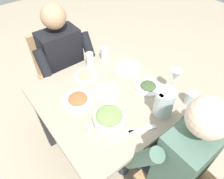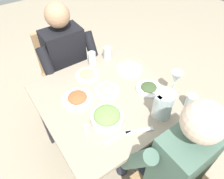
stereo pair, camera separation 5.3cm
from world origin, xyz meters
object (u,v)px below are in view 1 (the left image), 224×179
object	(u,v)px
salt_shaker	(89,129)
water_glass_far_right	(105,53)
water_glass_far_left	(191,98)
wine_glass	(175,76)
dining_table	(108,108)
plate_rice_curry	(78,99)
plate_beans	(107,90)
diner_near	(170,152)
chair_far	(60,70)
water_pitcher	(164,102)
water_glass_near_right	(90,59)
plate_fries	(86,75)
plate_dolmas	(148,86)
salad_bowl	(109,117)
plate_yoghurt	(128,68)
diner_far	(69,69)

from	to	relation	value
salt_shaker	water_glass_far_right	bearing A→B (deg)	46.22
water_glass_far_right	salt_shaker	world-z (taller)	water_glass_far_right
water_glass_far_left	wine_glass	xyz separation A→B (m)	(-0.01, 0.15, 0.09)
dining_table	plate_rice_curry	size ratio (longest dim) A/B	4.22
salt_shaker	plate_beans	bearing A→B (deg)	35.58
diner_near	plate_rice_curry	distance (m)	0.67
chair_far	salt_shaker	world-z (taller)	chair_far
water_glass_far_left	water_pitcher	bearing A→B (deg)	163.85
water_pitcher	plate_beans	world-z (taller)	water_pitcher
water_glass_near_right	water_pitcher	bearing A→B (deg)	-83.00
chair_far	plate_rice_curry	bearing A→B (deg)	-104.05
plate_fries	water_glass_near_right	distance (m)	0.16
plate_dolmas	water_glass_far_right	world-z (taller)	water_glass_far_right
chair_far	water_glass_far_right	xyz separation A→B (m)	(0.27, -0.37, 0.29)
diner_near	salad_bowl	bearing A→B (deg)	117.97
water_glass_far_right	water_glass_near_right	bearing A→B (deg)	177.33
salad_bowl	plate_yoghurt	distance (m)	0.52
dining_table	plate_rice_curry	world-z (taller)	plate_rice_curry
diner_near	water_glass_far_right	xyz separation A→B (m)	(0.18, 0.89, 0.14)
diner_far	plate_yoghurt	xyz separation A→B (m)	(0.32, -0.40, 0.10)
dining_table	plate_yoghurt	bearing A→B (deg)	23.18
plate_beans	plate_rice_curry	bearing A→B (deg)	165.96
diner_far	salad_bowl	size ratio (longest dim) A/B	5.94
plate_yoghurt	water_glass_far_left	bearing A→B (deg)	-79.90
chair_far	plate_fries	size ratio (longest dim) A/B	5.09
water_glass_far_left	diner_far	bearing A→B (deg)	114.31
water_glass_far_right	wine_glass	world-z (taller)	wine_glass
diner_near	salad_bowl	size ratio (longest dim) A/B	5.94
water_glass_far_left	water_glass_near_right	distance (m)	0.81
plate_fries	plate_yoghurt	size ratio (longest dim) A/B	0.89
water_glass_far_right	dining_table	bearing A→B (deg)	-124.18
plate_beans	plate_yoghurt	distance (m)	0.29
chair_far	water_pitcher	world-z (taller)	water_pitcher
water_pitcher	wine_glass	bearing A→B (deg)	24.55
diner_far	plate_beans	xyz separation A→B (m)	(0.04, -0.49, 0.10)
dining_table	diner_near	distance (m)	0.53
diner_near	plate_beans	size ratio (longest dim) A/B	6.71
diner_far	water_pitcher	world-z (taller)	diner_far
water_glass_near_right	water_glass_far_left	bearing A→B (deg)	-69.05
diner_near	plate_dolmas	world-z (taller)	diner_near
plate_dolmas	water_glass_near_right	world-z (taller)	water_glass_near_right
dining_table	water_pitcher	world-z (taller)	water_pitcher
salad_bowl	wine_glass	distance (m)	0.51
water_pitcher	salt_shaker	distance (m)	0.48
chair_far	water_glass_near_right	world-z (taller)	chair_far
water_glass_far_left	water_glass_near_right	xyz separation A→B (m)	(-0.29, 0.75, 0.01)
salad_bowl	salt_shaker	bearing A→B (deg)	174.70
dining_table	diner_far	bearing A→B (deg)	92.52
dining_table	salt_shaker	distance (m)	0.35
diner_far	salt_shaker	xyz separation A→B (m)	(-0.24, -0.69, 0.11)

